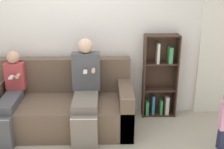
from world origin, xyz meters
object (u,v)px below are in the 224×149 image
object	(u,v)px
bookshelf	(160,79)
couch	(61,107)
child_seated	(10,96)

from	to	relation	value
bookshelf	couch	bearing A→B (deg)	-166.33
couch	child_seated	world-z (taller)	child_seated
couch	bookshelf	xyz separation A→B (m)	(1.49, 0.36, 0.28)
couch	child_seated	bearing A→B (deg)	-166.51
child_seated	bookshelf	distance (m)	2.20
child_seated	bookshelf	world-z (taller)	bookshelf
child_seated	bookshelf	xyz separation A→B (m)	(2.14, 0.52, 0.03)
bookshelf	child_seated	bearing A→B (deg)	-166.38
couch	bookshelf	distance (m)	1.56
couch	bookshelf	size ratio (longest dim) A/B	1.58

